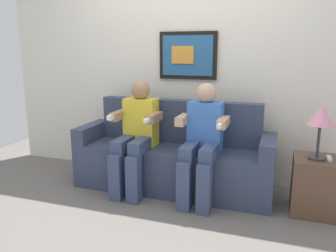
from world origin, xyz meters
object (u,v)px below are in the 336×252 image
at_px(person_on_left, 136,133).
at_px(person_on_right, 202,138).
at_px(side_table_right, 316,185).
at_px(spare_remote_on_table, 329,158).
at_px(couch, 174,159).
at_px(table_lamp, 321,118).

xyz_separation_m(person_on_left, person_on_right, (0.67, 0.00, -0.00)).
xyz_separation_m(side_table_right, spare_remote_on_table, (0.08, -0.00, 0.26)).
bearing_deg(person_on_right, couch, 153.55).
relative_size(person_on_left, person_on_right, 1.00).
bearing_deg(table_lamp, spare_remote_on_table, 17.05).
bearing_deg(person_on_right, table_lamp, 1.49).
distance_m(couch, table_lamp, 1.44).
height_order(person_on_left, person_on_right, same).
bearing_deg(side_table_right, person_on_right, -176.55).
relative_size(couch, side_table_right, 3.99).
distance_m(person_on_left, table_lamp, 1.68).
xyz_separation_m(person_on_right, spare_remote_on_table, (1.09, 0.06, -0.10)).
bearing_deg(spare_remote_on_table, side_table_right, 177.02).
xyz_separation_m(person_on_left, side_table_right, (1.68, 0.06, -0.36)).
bearing_deg(person_on_left, side_table_right, 2.09).
distance_m(couch, spare_remote_on_table, 1.45).
distance_m(person_on_right, spare_remote_on_table, 1.10).
height_order(person_on_right, spare_remote_on_table, person_on_right).
bearing_deg(person_on_left, couch, 26.54).
distance_m(side_table_right, spare_remote_on_table, 0.27).
bearing_deg(couch, person_on_left, -153.46).
height_order(couch, table_lamp, table_lamp).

